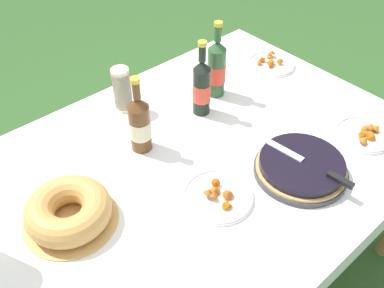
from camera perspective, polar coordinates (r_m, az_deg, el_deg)
The scene contains 13 objects.
ground_plane at distance 2.12m, azimuth 0.01°, elevation -17.00°, with size 16.00×16.00×0.00m, color #335B28.
garden_table at distance 1.57m, azimuth 0.01°, elevation -4.12°, with size 1.70×1.17×0.75m.
tablecloth at distance 1.54m, azimuth 0.01°, elevation -2.81°, with size 1.71×1.18×0.10m.
berry_tart at distance 1.52m, azimuth 14.33°, elevation -3.01°, with size 0.32×0.32×0.06m.
serving_knife at distance 1.49m, azimuth 15.51°, elevation -2.57°, with size 0.06×0.38×0.01m.
bundt_cake at distance 1.37m, azimuth -16.15°, elevation -8.57°, with size 0.30×0.30×0.10m.
cup_stack at distance 1.73m, azimuth -9.36°, elevation 7.16°, with size 0.07×0.07×0.19m.
cider_bottle_green at distance 1.79m, azimuth 3.28°, elevation 10.03°, with size 0.08×0.08×0.33m.
cider_bottle_amber at distance 1.52m, azimuth -6.99°, elevation 2.69°, with size 0.08×0.08×0.30m.
juice_bottle_red at distance 1.68m, azimuth 1.29°, elevation 7.59°, with size 0.07×0.07×0.32m.
snack_plate_near at distance 1.41m, azimuth 3.48°, elevation -6.92°, with size 0.24×0.24×0.05m.
snack_plate_left at distance 1.75m, azimuth 22.01°, elevation 1.25°, with size 0.21×0.21×0.05m.
snack_plate_right at distance 2.07m, azimuth 10.47°, elevation 10.54°, with size 0.22×0.22×0.05m.
Camera 1 is at (-0.72, -0.82, 1.83)m, focal length 40.00 mm.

